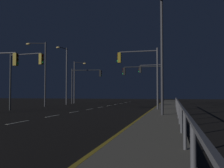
% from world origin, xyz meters
% --- Properties ---
extents(ground_plane, '(112.00, 112.00, 0.00)m').
position_xyz_m(ground_plane, '(0.00, 17.50, 0.00)').
color(ground_plane, black).
rests_on(ground_plane, ground).
extents(sidewalk_right, '(2.23, 77.00, 0.14)m').
position_xyz_m(sidewalk_right, '(7.35, 17.50, 0.07)').
color(sidewalk_right, gray).
rests_on(sidewalk_right, ground).
extents(lane_markings_center, '(0.14, 50.00, 0.01)m').
position_xyz_m(lane_markings_center, '(0.00, 21.00, 0.01)').
color(lane_markings_center, silver).
rests_on(lane_markings_center, ground).
extents(lane_edge_line, '(0.14, 53.00, 0.01)m').
position_xyz_m(lane_edge_line, '(5.99, 22.50, 0.01)').
color(lane_edge_line, gold).
rests_on(lane_edge_line, ground).
extents(traffic_light_far_left, '(3.09, 0.43, 5.42)m').
position_xyz_m(traffic_light_far_left, '(5.29, 30.63, 3.91)').
color(traffic_light_far_left, '#4C4C51').
rests_on(traffic_light_far_left, sidewalk_right).
extents(traffic_light_mid_right, '(3.68, 0.67, 5.37)m').
position_xyz_m(traffic_light_mid_right, '(-5.08, 17.48, 3.77)').
color(traffic_light_mid_right, '#2D3033').
rests_on(traffic_light_mid_right, ground).
extents(traffic_light_mid_left, '(3.84, 0.36, 5.54)m').
position_xyz_m(traffic_light_mid_left, '(5.07, 20.15, 4.03)').
color(traffic_light_mid_left, '#4C4C51').
rests_on(traffic_light_mid_left, sidewalk_right).
extents(traffic_light_far_right, '(4.71, 0.54, 5.34)m').
position_xyz_m(traffic_light_far_right, '(-4.85, 33.26, 3.80)').
color(traffic_light_far_right, '#38383D').
rests_on(traffic_light_far_right, ground).
extents(traffic_light_near_right, '(4.95, 0.34, 4.99)m').
position_xyz_m(traffic_light_near_right, '(4.46, 28.55, 3.72)').
color(traffic_light_near_right, '#2D3033').
rests_on(traffic_light_near_right, sidewalk_right).
extents(street_lamp_corner, '(0.71, 1.60, 7.77)m').
position_xyz_m(street_lamp_corner, '(7.27, 13.79, 4.75)').
color(street_lamp_corner, '#38383D').
rests_on(street_lamp_corner, sidewalk_right).
extents(street_lamp_far_end, '(1.82, 1.05, 6.68)m').
position_xyz_m(street_lamp_far_end, '(-7.04, 35.31, 4.06)').
color(street_lamp_far_end, '#4C4C51').
rests_on(street_lamp_far_end, ground).
extents(street_lamp_median, '(0.82, 2.17, 8.04)m').
position_xyz_m(street_lamp_median, '(-6.71, 30.14, 4.81)').
color(street_lamp_median, '#4C4C51').
rests_on(street_lamp_median, ground).
extents(street_lamp_mid_block, '(2.32, 0.90, 7.74)m').
position_xyz_m(street_lamp_mid_block, '(-7.21, 24.59, 4.66)').
color(street_lamp_mid_block, '#38383D').
rests_on(street_lamp_mid_block, ground).
extents(barrier_fence, '(0.09, 27.69, 0.98)m').
position_xyz_m(barrier_fence, '(8.32, 11.80, 0.87)').
color(barrier_fence, '#59595E').
rests_on(barrier_fence, sidewalk_right).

